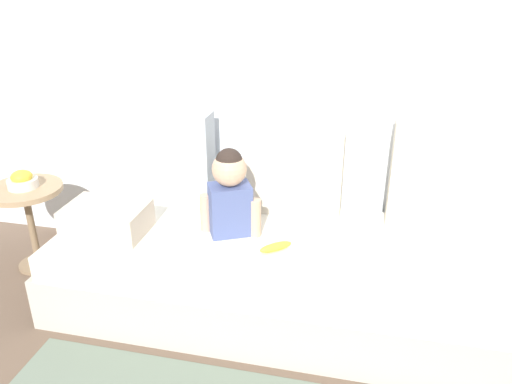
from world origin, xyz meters
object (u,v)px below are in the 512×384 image
(couch, at_px, (282,275))
(throw_pillow_right, at_px, (437,176))
(throw_pillow_center, at_px, (295,172))
(fruit_bowl, at_px, (22,180))
(throw_pillow_left, at_px, (168,157))
(banana, at_px, (276,247))
(side_table, at_px, (27,206))
(toddler, at_px, (230,191))
(folded_blanket, at_px, (107,219))

(couch, height_order, throw_pillow_right, throw_pillow_right)
(throw_pillow_center, bearing_deg, fruit_bowl, -170.01)
(throw_pillow_left, distance_m, throw_pillow_right, 1.45)
(banana, distance_m, side_table, 1.49)
(throw_pillow_left, height_order, side_table, throw_pillow_left)
(couch, height_order, fruit_bowl, fruit_bowl)
(throw_pillow_center, bearing_deg, couch, -90.00)
(throw_pillow_right, distance_m, side_table, 2.25)
(toddler, distance_m, side_table, 1.25)
(throw_pillow_center, relative_size, toddler, 1.12)
(fruit_bowl, bearing_deg, throw_pillow_right, 6.77)
(folded_blanket, bearing_deg, throw_pillow_right, 15.77)
(throw_pillow_right, xyz_separation_m, toddler, (-1.00, -0.32, -0.04))
(throw_pillow_right, xyz_separation_m, side_table, (-2.22, -0.26, -0.28))
(throw_pillow_center, distance_m, throw_pillow_right, 0.73)
(throw_pillow_left, height_order, banana, throw_pillow_left)
(throw_pillow_right, distance_m, banana, 0.90)
(banana, bearing_deg, toddler, 154.29)
(couch, xyz_separation_m, throw_pillow_right, (0.72, 0.34, 0.48))
(throw_pillow_center, relative_size, banana, 2.98)
(banana, xyz_separation_m, fruit_bowl, (-1.48, 0.18, 0.13))
(couch, relative_size, banana, 13.74)
(folded_blanket, xyz_separation_m, fruit_bowl, (-0.61, 0.19, 0.08))
(toddler, distance_m, banana, 0.36)
(couch, distance_m, throw_pillow_center, 0.56)
(folded_blanket, bearing_deg, throw_pillow_left, 70.23)
(throw_pillow_left, xyz_separation_m, toddler, (0.45, -0.32, -0.03))
(throw_pillow_left, distance_m, side_table, 0.86)
(throw_pillow_right, bearing_deg, banana, -148.89)
(throw_pillow_center, distance_m, banana, 0.50)
(throw_pillow_right, relative_size, side_table, 1.08)
(toddler, distance_m, folded_blanket, 0.65)
(toddler, height_order, banana, toddler)
(couch, bearing_deg, banana, -99.54)
(couch, bearing_deg, toddler, 175.67)
(toddler, xyz_separation_m, folded_blanket, (-0.61, -0.13, -0.16))
(banana, bearing_deg, folded_blanket, -179.48)
(banana, height_order, side_table, side_table)
(fruit_bowl, bearing_deg, folded_blanket, -17.48)
(side_table, distance_m, fruit_bowl, 0.16)
(couch, xyz_separation_m, side_table, (-1.50, 0.08, 0.20))
(throw_pillow_left, relative_size, fruit_bowl, 3.15)
(banana, relative_size, fruit_bowl, 1.03)
(throw_pillow_center, xyz_separation_m, folded_blanket, (-0.89, -0.46, -0.16))
(toddler, height_order, folded_blanket, toddler)
(fruit_bowl, bearing_deg, side_table, 90.00)
(throw_pillow_center, relative_size, folded_blanket, 1.27)
(toddler, bearing_deg, couch, -4.33)
(folded_blanket, bearing_deg, couch, 7.13)
(folded_blanket, height_order, fruit_bowl, fruit_bowl)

